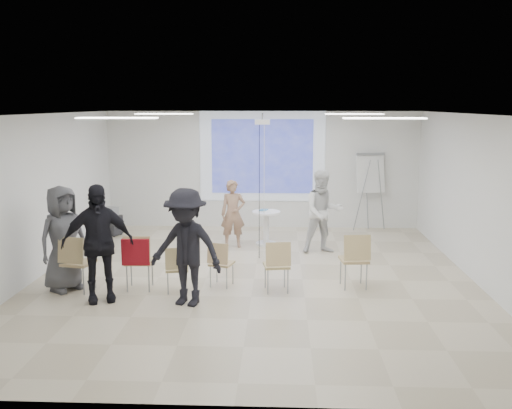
{
  "coord_description": "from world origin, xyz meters",
  "views": [
    {
      "loc": [
        0.47,
        -10.1,
        3.18
      ],
      "look_at": [
        0.0,
        0.8,
        1.25
      ],
      "focal_mm": 40.0,
      "sensor_mm": 36.0,
      "label": 1
    }
  ],
  "objects_px": {
    "chair_center": "(220,260)",
    "flipchart_easel": "(370,174)",
    "pedestal_table": "(266,226)",
    "av_cart": "(111,222)",
    "player_left": "(233,209)",
    "chair_left_inner": "(177,266)",
    "chair_right_far": "(355,256)",
    "audience_outer": "(63,232)",
    "chair_left_mid": "(138,258)",
    "chair_far_left": "(76,259)",
    "laptop": "(177,267)",
    "chair_right_inner": "(277,262)",
    "audience_mid": "(186,240)",
    "audience_left": "(97,235)",
    "player_right": "(323,207)"
  },
  "relations": [
    {
      "from": "chair_center",
      "to": "av_cart",
      "type": "xyz_separation_m",
      "value": [
        -3.11,
        3.89,
        -0.16
      ]
    },
    {
      "from": "chair_center",
      "to": "flipchart_easel",
      "type": "height_order",
      "value": "flipchart_easel"
    },
    {
      "from": "chair_right_far",
      "to": "chair_far_left",
      "type": "bearing_deg",
      "value": 178.41
    },
    {
      "from": "pedestal_table",
      "to": "av_cart",
      "type": "relative_size",
      "value": 1.17
    },
    {
      "from": "chair_left_inner",
      "to": "flipchart_easel",
      "type": "height_order",
      "value": "flipchart_easel"
    },
    {
      "from": "chair_right_far",
      "to": "av_cart",
      "type": "bearing_deg",
      "value": 138.2
    },
    {
      "from": "laptop",
      "to": "audience_left",
      "type": "distance_m",
      "value": 1.45
    },
    {
      "from": "audience_left",
      "to": "flipchart_easel",
      "type": "height_order",
      "value": "audience_left"
    },
    {
      "from": "audience_outer",
      "to": "flipchart_easel",
      "type": "distance_m",
      "value": 7.8
    },
    {
      "from": "chair_right_inner",
      "to": "audience_mid",
      "type": "height_order",
      "value": "audience_mid"
    },
    {
      "from": "chair_right_far",
      "to": "audience_outer",
      "type": "relative_size",
      "value": 0.48
    },
    {
      "from": "chair_right_inner",
      "to": "av_cart",
      "type": "xyz_separation_m",
      "value": [
        -4.11,
        4.14,
        -0.22
      ]
    },
    {
      "from": "chair_left_inner",
      "to": "pedestal_table",
      "type": "bearing_deg",
      "value": 55.99
    },
    {
      "from": "audience_left",
      "to": "audience_mid",
      "type": "distance_m",
      "value": 1.46
    },
    {
      "from": "chair_far_left",
      "to": "chair_left_inner",
      "type": "xyz_separation_m",
      "value": [
        1.72,
        0.03,
        -0.1
      ]
    },
    {
      "from": "laptop",
      "to": "audience_left",
      "type": "bearing_deg",
      "value": 12.44
    },
    {
      "from": "chair_left_inner",
      "to": "audience_left",
      "type": "xyz_separation_m",
      "value": [
        -1.19,
        -0.43,
        0.63
      ]
    },
    {
      "from": "chair_left_mid",
      "to": "chair_left_inner",
      "type": "xyz_separation_m",
      "value": [
        0.68,
        -0.11,
        -0.1
      ]
    },
    {
      "from": "av_cart",
      "to": "chair_left_inner",
      "type": "bearing_deg",
      "value": -40.01
    },
    {
      "from": "chair_center",
      "to": "chair_right_inner",
      "type": "height_order",
      "value": "chair_right_inner"
    },
    {
      "from": "player_right",
      "to": "laptop",
      "type": "relative_size",
      "value": 6.66
    },
    {
      "from": "chair_right_inner",
      "to": "audience_mid",
      "type": "bearing_deg",
      "value": -164.61
    },
    {
      "from": "player_right",
      "to": "chair_left_mid",
      "type": "xyz_separation_m",
      "value": [
        -3.34,
        -2.7,
        -0.41
      ]
    },
    {
      "from": "chair_right_inner",
      "to": "audience_mid",
      "type": "distance_m",
      "value": 1.67
    },
    {
      "from": "chair_right_far",
      "to": "chair_right_inner",
      "type": "bearing_deg",
      "value": -175.28
    },
    {
      "from": "laptop",
      "to": "av_cart",
      "type": "distance_m",
      "value": 4.79
    },
    {
      "from": "chair_right_inner",
      "to": "audience_outer",
      "type": "relative_size",
      "value": 0.44
    },
    {
      "from": "audience_mid",
      "to": "chair_right_inner",
      "type": "bearing_deg",
      "value": 42.4
    },
    {
      "from": "chair_right_inner",
      "to": "audience_outer",
      "type": "xyz_separation_m",
      "value": [
        -3.67,
        -0.01,
        0.49
      ]
    },
    {
      "from": "chair_left_inner",
      "to": "audience_outer",
      "type": "xyz_separation_m",
      "value": [
        -1.97,
        0.09,
        0.54
      ]
    },
    {
      "from": "laptop",
      "to": "av_cart",
      "type": "relative_size",
      "value": 0.43
    },
    {
      "from": "audience_mid",
      "to": "audience_outer",
      "type": "bearing_deg",
      "value": -178.15
    },
    {
      "from": "chair_far_left",
      "to": "audience_outer",
      "type": "xyz_separation_m",
      "value": [
        -0.25,
        0.13,
        0.43
      ]
    },
    {
      "from": "chair_left_mid",
      "to": "av_cart",
      "type": "height_order",
      "value": "chair_left_mid"
    },
    {
      "from": "player_left",
      "to": "audience_left",
      "type": "height_order",
      "value": "audience_left"
    },
    {
      "from": "audience_outer",
      "to": "audience_mid",
      "type": "bearing_deg",
      "value": -68.8
    },
    {
      "from": "chair_far_left",
      "to": "audience_mid",
      "type": "bearing_deg",
      "value": -3.14
    },
    {
      "from": "chair_right_far",
      "to": "laptop",
      "type": "bearing_deg",
      "value": 178.79
    },
    {
      "from": "audience_left",
      "to": "av_cart",
      "type": "bearing_deg",
      "value": 82.86
    },
    {
      "from": "audience_left",
      "to": "av_cart",
      "type": "distance_m",
      "value": 4.89
    },
    {
      "from": "pedestal_table",
      "to": "flipchart_easel",
      "type": "xyz_separation_m",
      "value": [
        2.57,
        1.66,
        1.01
      ]
    },
    {
      "from": "player_left",
      "to": "chair_center",
      "type": "bearing_deg",
      "value": -100.83
    },
    {
      "from": "laptop",
      "to": "audience_left",
      "type": "relative_size",
      "value": 0.13
    },
    {
      "from": "laptop",
      "to": "chair_left_mid",
      "type": "bearing_deg",
      "value": -13.0
    },
    {
      "from": "audience_outer",
      "to": "av_cart",
      "type": "xyz_separation_m",
      "value": [
        -0.44,
        4.15,
        -0.7
      ]
    },
    {
      "from": "player_left",
      "to": "chair_far_left",
      "type": "height_order",
      "value": "player_left"
    },
    {
      "from": "chair_left_inner",
      "to": "audience_outer",
      "type": "relative_size",
      "value": 0.4
    },
    {
      "from": "player_right",
      "to": "chair_left_inner",
      "type": "height_order",
      "value": "player_right"
    },
    {
      "from": "chair_center",
      "to": "chair_right_inner",
      "type": "bearing_deg",
      "value": 1.33
    },
    {
      "from": "chair_far_left",
      "to": "laptop",
      "type": "bearing_deg",
      "value": 15.61
    }
  ]
}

